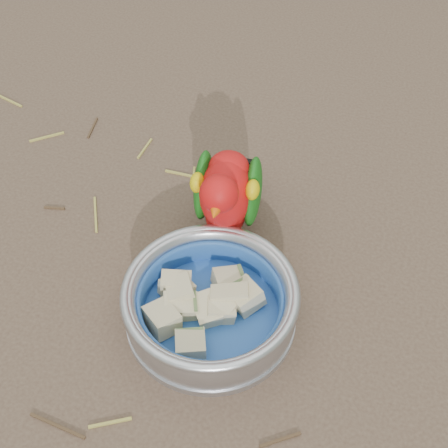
% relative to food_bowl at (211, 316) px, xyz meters
% --- Properties ---
extents(ground, '(60.00, 60.00, 0.00)m').
position_rel_food_bowl_xyz_m(ground, '(-0.07, -0.09, -0.01)').
color(ground, brown).
extents(food_bowl, '(0.20, 0.20, 0.02)m').
position_rel_food_bowl_xyz_m(food_bowl, '(0.00, 0.00, 0.00)').
color(food_bowl, '#B2B2BA').
rests_on(food_bowl, ground).
extents(bowl_wall, '(0.20, 0.20, 0.04)m').
position_rel_food_bowl_xyz_m(bowl_wall, '(0.00, 0.00, 0.03)').
color(bowl_wall, '#B2B2BA').
rests_on(bowl_wall, food_bowl).
extents(fruit_wedges, '(0.12, 0.12, 0.03)m').
position_rel_food_bowl_xyz_m(fruit_wedges, '(0.00, 0.00, 0.02)').
color(fruit_wedges, '#C8B78C').
rests_on(fruit_wedges, food_bowl).
extents(lory_parrot, '(0.11, 0.19, 0.15)m').
position_rel_food_bowl_xyz_m(lory_parrot, '(-0.03, 0.13, 0.07)').
color(lory_parrot, '#BB0F0F').
rests_on(lory_parrot, ground).
extents(ground_debris, '(0.90, 0.80, 0.01)m').
position_rel_food_bowl_xyz_m(ground_debris, '(-0.03, -0.09, -0.01)').
color(ground_debris, '#A79943').
rests_on(ground_debris, ground).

